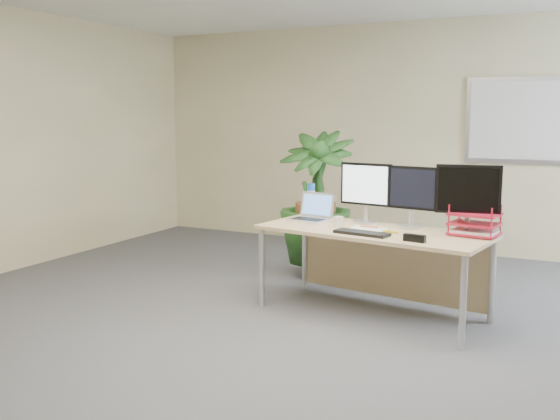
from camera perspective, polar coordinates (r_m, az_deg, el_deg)
The scene contains 17 objects.
floor at distance 4.17m, azimuth -1.89°, elevation -14.01°, with size 8.00×8.00×0.00m, color #46474B.
back_wall at distance 7.62m, azimuth 12.52°, elevation 6.52°, with size 7.00×0.04×2.70m, color #C1B888.
whiteboard at distance 7.38m, azimuth 21.66°, elevation 7.61°, with size 1.30×0.04×0.95m.
desk at distance 5.16m, azimuth 8.95°, elevation -3.22°, with size 1.92×1.04×0.70m.
floor_plant at distance 6.17m, azimuth 3.27°, elevation 0.65°, with size 0.84×0.84×1.50m, color #163A15.
monitor_left at distance 5.30m, azimuth 7.86°, elevation 1.92°, with size 0.46×0.21×0.51m.
monitor_right at distance 5.14m, azimuth 11.93°, elevation 1.55°, with size 0.45×0.20×0.50m.
monitor_dark at distance 4.94m, azimuth 16.81°, elevation 1.32°, with size 0.48×0.22×0.54m.
laptop at distance 5.44m, azimuth 2.97°, elevation -0.31°, with size 0.36×0.33×0.23m.
keyboard at distance 4.82m, azimuth 7.49°, elevation -2.10°, with size 0.43×0.14×0.02m, color black.
coffee_mug at distance 5.12m, azimuth 5.36°, elevation -1.08°, with size 0.11×0.08×0.09m.
spiral_notebook at distance 5.01m, azimuth 8.00°, elevation -1.77°, with size 0.28×0.21×0.01m, color white.
orange_pen at distance 5.07m, azimuth 8.13°, elevation -1.53°, with size 0.01×0.01×0.15m, color #E05818.
yellow_highlighter at distance 4.93m, azimuth 10.08°, elevation -1.96°, with size 0.02×0.02×0.12m, color gold.
water_bottle at distance 5.67m, azimuth 2.85°, elevation 0.89°, with size 0.08×0.08×0.29m.
letter_tray at distance 4.96m, azimuth 17.35°, elevation -1.39°, with size 0.39×0.32×0.17m.
stapler at distance 4.61m, azimuth 12.19°, elevation -2.53°, with size 0.16×0.04×0.05m, color black.
Camera 1 is at (1.83, -3.39, 1.61)m, focal length 40.00 mm.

